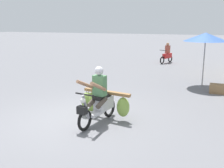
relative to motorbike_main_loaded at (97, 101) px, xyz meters
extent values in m
plane|color=slate|center=(-0.54, -0.40, -0.51)|extent=(120.00, 120.00, 0.00)
torus|color=black|center=(0.11, -0.98, -0.23)|extent=(0.16, 0.57, 0.56)
torus|color=black|center=(0.29, 0.21, -0.23)|extent=(0.16, 0.57, 0.56)
cube|color=silver|center=(0.19, -0.48, -0.19)|extent=(0.32, 0.59, 0.08)
cube|color=silver|center=(0.24, -0.09, -0.01)|extent=(0.37, 0.67, 0.36)
cube|color=black|center=(0.23, -0.16, 0.21)|extent=(0.34, 0.63, 0.10)
cylinder|color=gray|center=(0.12, -0.92, 0.11)|extent=(0.11, 0.29, 0.69)
cylinder|color=black|center=(0.12, -0.96, 0.45)|extent=(0.56, 0.12, 0.04)
sphere|color=silver|center=(0.11, -1.04, 0.31)|extent=(0.14, 0.14, 0.14)
cube|color=black|center=(0.10, -1.08, 0.07)|extent=(0.26, 0.19, 0.20)
cube|color=silver|center=(0.11, -0.98, 0.07)|extent=(0.14, 0.29, 0.04)
cube|color=olive|center=(0.26, 0.06, 0.27)|extent=(1.50, 0.31, 0.08)
cube|color=olive|center=(0.29, 0.24, 0.24)|extent=(1.35, 0.27, 0.06)
ellipsoid|color=#7EA241|center=(-0.39, 0.08, -0.07)|extent=(0.37, 0.34, 0.54)
cylinder|color=#998459|center=(-0.39, 0.08, 0.23)|extent=(0.02, 0.02, 0.11)
ellipsoid|color=#87AA49|center=(-0.32, 0.43, -0.14)|extent=(0.41, 0.38, 0.60)
cylinder|color=#998459|center=(-0.32, 0.43, 0.21)|extent=(0.02, 0.02, 0.15)
ellipsoid|color=olive|center=(-0.41, 0.26, -0.12)|extent=(0.51, 0.47, 0.50)
cylinder|color=#998459|center=(-0.41, 0.26, 0.19)|extent=(0.02, 0.02, 0.18)
ellipsoid|color=#7EA241|center=(0.79, 0.01, -0.09)|extent=(0.46, 0.43, 0.55)
cylinder|color=#998459|center=(0.79, 0.01, 0.22)|extent=(0.02, 0.02, 0.12)
ellipsoid|color=#7FA342|center=(-0.26, 0.16, -0.11)|extent=(0.49, 0.45, 0.57)
cylinder|color=#998459|center=(-0.26, 0.16, 0.22)|extent=(0.02, 0.02, 0.13)
cube|color=#4C7F51|center=(0.21, -0.28, 0.54)|extent=(0.37, 0.27, 0.56)
sphere|color=silver|center=(0.21, -0.30, 0.95)|extent=(0.24, 0.24, 0.24)
cylinder|color=#9E7051|center=(0.36, -0.65, 0.61)|extent=(0.14, 0.72, 0.39)
cylinder|color=#9E7051|center=(-0.03, -0.59, 0.61)|extent=(0.24, 0.72, 0.39)
cylinder|color=#4C4238|center=(0.34, -0.42, 0.11)|extent=(0.19, 0.45, 0.27)
cylinder|color=#4C4238|center=(0.06, -0.38, 0.11)|extent=(0.19, 0.45, 0.27)
torus|color=black|center=(-0.51, 11.07, -0.25)|extent=(0.24, 0.52, 0.52)
torus|color=black|center=(-0.17, 12.11, -0.25)|extent=(0.24, 0.52, 0.52)
cube|color=red|center=(-0.31, 11.68, -0.01)|extent=(0.51, 0.93, 0.32)
cylinder|color=black|center=(-0.50, 11.11, 0.41)|extent=(0.49, 0.19, 0.04)
cube|color=#994738|center=(-0.30, 11.70, 0.44)|extent=(0.35, 0.28, 0.52)
sphere|color=#9E7051|center=(-0.31, 11.68, 0.79)|extent=(0.20, 0.20, 0.20)
cylinder|color=#99999E|center=(2.50, 5.40, 0.52)|extent=(0.05, 0.05, 2.05)
cone|color=#3860B2|center=(2.50, 5.40, 1.63)|extent=(1.85, 1.85, 0.36)
cube|color=olive|center=(3.13, 4.34, -0.33)|extent=(0.56, 0.40, 0.36)
camera|label=1|loc=(3.22, -6.54, 2.19)|focal=42.15mm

